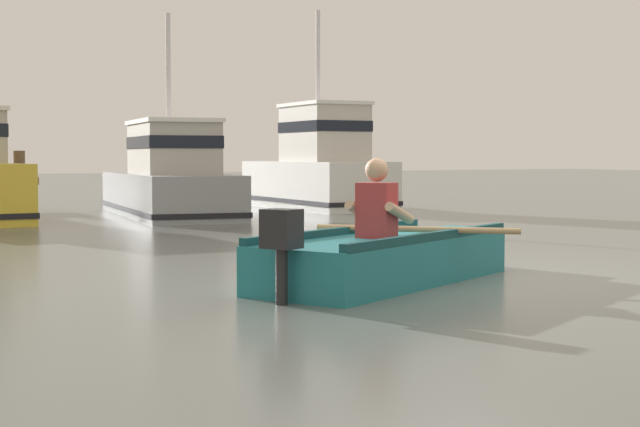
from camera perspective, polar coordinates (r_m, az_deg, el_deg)
The scene contains 4 objects.
ground_plane at distance 10.03m, azimuth 7.76°, elevation -3.61°, with size 120.00×120.00×0.00m, color slate.
rowboat_with_person at distance 9.45m, azimuth 3.97°, elevation -2.48°, with size 3.53×2.33×1.19m.
moored_boat_grey at distance 20.14m, azimuth -8.70°, elevation 1.91°, with size 2.79×6.17×4.07m.
moored_boat_white at distance 22.84m, azimuth -0.10°, elevation 2.58°, with size 2.14×5.07×4.55m.
Camera 1 is at (-6.13, -7.84, 1.21)m, focal length 55.33 mm.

